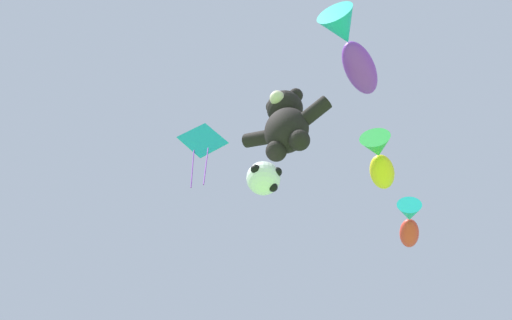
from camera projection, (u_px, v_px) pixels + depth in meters
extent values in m
ellipsoid|color=black|center=(287.00, 130.00, 13.06)|extent=(1.06, 0.90, 1.29)
sphere|color=black|center=(285.00, 108.00, 13.83)|extent=(0.89, 0.89, 0.89)
sphere|color=beige|center=(277.00, 98.00, 13.58)|extent=(0.37, 0.37, 0.37)
sphere|color=black|center=(273.00, 107.00, 14.20)|extent=(0.36, 0.36, 0.36)
cylinder|color=black|center=(258.00, 139.00, 13.47)|extent=(0.77, 0.34, 0.60)
sphere|color=black|center=(276.00, 151.00, 12.65)|extent=(0.48, 0.48, 0.48)
sphere|color=black|center=(296.00, 95.00, 14.01)|extent=(0.36, 0.36, 0.36)
cylinder|color=black|center=(316.00, 111.00, 13.01)|extent=(0.77, 0.34, 0.60)
sphere|color=black|center=(299.00, 140.00, 12.48)|extent=(0.48, 0.48, 0.48)
sphere|color=white|center=(263.00, 178.00, 11.97)|extent=(0.72, 0.72, 0.72)
sphere|color=black|center=(277.00, 172.00, 11.87)|extent=(0.20, 0.20, 0.20)
sphere|color=black|center=(266.00, 180.00, 12.30)|extent=(0.20, 0.20, 0.20)
sphere|color=black|center=(255.00, 169.00, 11.76)|extent=(0.20, 0.20, 0.20)
sphere|color=black|center=(273.00, 187.00, 11.76)|extent=(0.20, 0.20, 0.20)
ellipsoid|color=purple|center=(360.00, 68.00, 13.39)|extent=(0.77, 1.51, 0.59)
cone|color=#19ADB2|center=(342.00, 28.00, 12.79)|extent=(0.91, 0.86, 0.87)
sphere|color=black|center=(366.00, 81.00, 13.77)|extent=(0.15, 0.15, 0.15)
ellipsoid|color=yellow|center=(382.00, 172.00, 14.57)|extent=(0.85, 1.18, 0.52)
cone|color=green|center=(377.00, 147.00, 14.10)|extent=(0.89, 0.75, 0.77)
sphere|color=black|center=(383.00, 179.00, 14.88)|extent=(0.14, 0.14, 0.14)
ellipsoid|color=red|center=(409.00, 233.00, 15.77)|extent=(0.86, 1.13, 0.45)
cone|color=#19ADB2|center=(409.00, 212.00, 15.31)|extent=(0.82, 0.76, 0.66)
sphere|color=black|center=(408.00, 238.00, 16.06)|extent=(0.12, 0.12, 0.12)
cube|color=#19ADB2|center=(203.00, 140.00, 16.11)|extent=(1.18, 0.93, 1.48)
cylinder|color=purple|center=(192.00, 168.00, 15.15)|extent=(0.03, 0.13, 1.52)
cylinder|color=purple|center=(206.00, 166.00, 15.05)|extent=(0.03, 0.04, 1.61)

